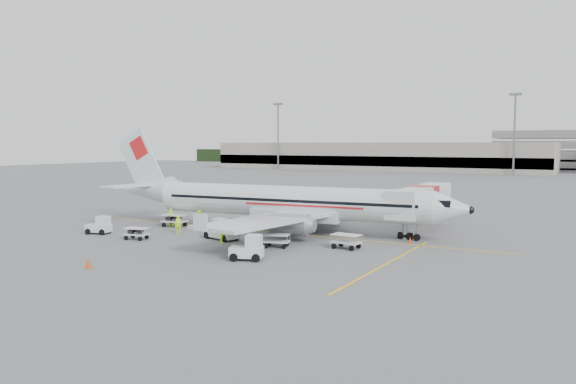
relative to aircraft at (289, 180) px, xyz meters
name	(u,v)px	position (x,y,z in m)	size (l,w,h in m)	color
ground	(278,233)	(-0.74, -0.94, -5.05)	(360.00, 360.00, 0.00)	#56595B
stripe_lead	(278,233)	(-0.74, -0.94, -5.04)	(44.00, 0.20, 0.01)	yellow
stripe_cross	(388,263)	(13.26, -8.94, -5.04)	(0.20, 20.00, 0.01)	yellow
terminal_west	(374,156)	(-40.74, 129.06, -0.55)	(110.00, 22.00, 9.00)	gray
treeline	(522,159)	(-0.74, 174.06, -2.05)	(300.00, 3.00, 6.00)	black
mast_west	(278,137)	(-70.74, 117.06, 5.95)	(3.20, 1.20, 22.00)	slate
mast_center	(514,135)	(4.26, 117.06, 5.95)	(3.20, 1.20, 22.00)	slate
aircraft	(289,180)	(0.00, 0.00, 0.00)	(36.61, 28.69, 10.09)	silver
jet_bridge	(424,208)	(11.01, 7.68, -2.83)	(3.16, 16.87, 4.43)	silver
belt_loader	(221,225)	(-3.22, -6.68, -3.75)	(4.78, 1.79, 2.59)	silver
tug_fore	(247,248)	(3.80, -13.10, -4.11)	(2.42, 1.39, 1.87)	silver
tug_mid	(215,226)	(-5.71, -4.28, -4.30)	(1.94, 1.11, 1.50)	silver
tug_aft	(99,225)	(-15.24, -10.00, -4.20)	(2.20, 1.26, 1.70)	silver
cart_loaded_a	(174,221)	(-12.00, -2.94, -4.40)	(2.46, 1.45, 1.28)	silver
cart_loaded_b	(136,234)	(-9.74, -10.61, -4.51)	(2.06, 1.22, 1.08)	silver
cart_empty_a	(276,241)	(3.14, -7.69, -4.49)	(2.13, 1.26, 1.11)	silver
cart_empty_b	(346,241)	(8.39, -5.35, -4.44)	(2.32, 1.37, 1.21)	silver
cone_nose	(410,240)	(12.13, -0.22, -4.77)	(0.34, 0.34, 0.56)	#E03B06
cone_port	(380,212)	(3.02, 17.01, -4.72)	(0.40, 0.40, 0.65)	#E03B06
cone_stbd	(88,263)	(-4.28, -20.70, -4.72)	(0.40, 0.40, 0.66)	#E03B06
crew_a	(178,224)	(-8.91, -5.92, -4.17)	(0.64, 0.42, 1.76)	#BFF61C
crew_b	(199,219)	(-9.17, -2.44, -4.13)	(0.90, 0.70, 1.84)	#BFF61C
crew_c	(222,233)	(-1.93, -8.33, -4.15)	(1.16, 0.67, 1.80)	#BFF61C
crew_d	(171,217)	(-12.81, -2.52, -4.12)	(1.08, 0.45, 1.84)	#BFF61C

